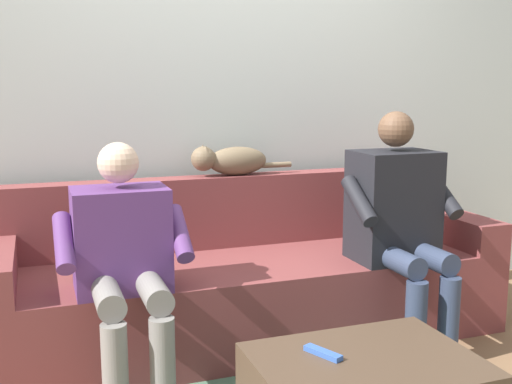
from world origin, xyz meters
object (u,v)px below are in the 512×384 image
object	(u,v)px
cat_on_backrest	(230,160)
remote_blue	(323,353)
person_right_seated	(124,254)
couch	(248,283)
person_left_seated	(399,216)

from	to	relation	value
cat_on_backrest	remote_blue	world-z (taller)	cat_on_backrest
person_right_seated	cat_on_backrest	distance (m)	0.97
remote_blue	couch	bearing A→B (deg)	-30.74
person_right_seated	remote_blue	distance (m)	0.97
person_right_seated	couch	bearing A→B (deg)	-151.44
cat_on_backrest	remote_blue	size ratio (longest dim) A/B	3.95
couch	person_right_seated	xyz separation A→B (m)	(0.68, 0.37, 0.32)
cat_on_backrest	person_left_seated	bearing A→B (deg)	138.31
cat_on_backrest	couch	bearing A→B (deg)	91.70
couch	cat_on_backrest	distance (m)	0.67
couch	person_left_seated	world-z (taller)	person_left_seated
cat_on_backrest	remote_blue	xyz separation A→B (m)	(0.12, 1.41, -0.49)
person_right_seated	remote_blue	bearing A→B (deg)	125.58
couch	person_right_seated	bearing A→B (deg)	28.56
person_left_seated	cat_on_backrest	xyz separation A→B (m)	(0.69, -0.61, 0.24)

